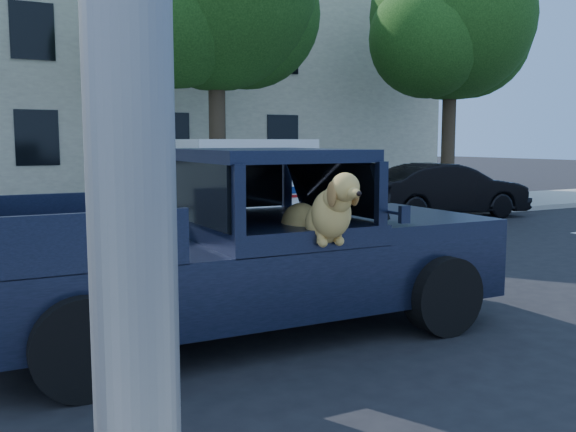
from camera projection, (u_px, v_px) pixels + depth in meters
name	position (u px, v px, depth m)	size (l,w,h in m)	color
ground	(116.00, 353.00, 6.43)	(120.00, 120.00, 0.00)	black
far_sidewalk	(19.00, 231.00, 14.47)	(60.00, 4.00, 0.15)	gray
lane_stripes	(191.00, 272.00, 10.34)	(21.60, 0.14, 0.01)	silver
street_tree_mid	(216.00, 1.00, 16.54)	(6.00, 5.20, 8.60)	#332619
street_tree_right	(452.00, 26.00, 20.31)	(6.00, 5.20, 8.60)	#332619
building_main	(85.00, 70.00, 21.75)	(26.00, 6.00, 9.00)	beige
pickup_truck	(236.00, 272.00, 6.99)	(5.69, 2.92, 2.02)	black
mail_truck	(255.00, 188.00, 15.87)	(4.01, 2.18, 2.15)	silver
parked_sedan	(446.00, 190.00, 17.68)	(4.54, 1.58, 1.49)	black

